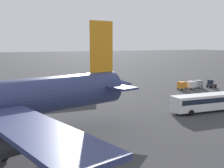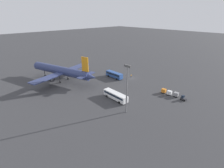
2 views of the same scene
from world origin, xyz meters
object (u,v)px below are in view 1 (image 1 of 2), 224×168
(shuttle_bus_far, at_px, (205,101))
(cargo_cart_orange, at_px, (182,85))
(baggage_tug, at_px, (211,84))
(cargo_cart_grey, at_px, (198,84))
(cargo_cart_white, at_px, (191,85))
(worker_person, at_px, (85,89))
(shuttle_bus_near, at_px, (69,92))

(shuttle_bus_far, xyz_separation_m, cargo_cart_orange, (-10.92, -20.47, -0.67))
(cargo_cart_orange, bearing_deg, baggage_tug, 178.22)
(shuttle_bus_far, height_order, cargo_cart_grey, shuttle_bus_far)
(shuttle_bus_far, height_order, cargo_cart_white, shuttle_bus_far)
(cargo_cart_white, bearing_deg, cargo_cart_grey, -169.65)
(shuttle_bus_far, relative_size, baggage_tug, 5.11)
(cargo_cart_white, bearing_deg, worker_person, -11.67)
(baggage_tug, height_order, cargo_cart_white, baggage_tug)
(baggage_tug, distance_m, worker_person, 34.39)
(cargo_cart_white, bearing_deg, shuttle_bus_near, 3.35)
(shuttle_bus_near, height_order, cargo_cart_white, shuttle_bus_near)
(worker_person, relative_size, cargo_cart_grey, 0.79)
(shuttle_bus_near, distance_m, cargo_cart_orange, 30.63)
(shuttle_bus_near, distance_m, baggage_tug, 40.13)
(shuttle_bus_far, bearing_deg, shuttle_bus_near, -40.91)
(baggage_tug, relative_size, worker_person, 1.42)
(cargo_cart_grey, bearing_deg, worker_person, -9.58)
(shuttle_bus_near, relative_size, cargo_cart_white, 5.12)
(worker_person, height_order, cargo_cart_grey, cargo_cart_grey)
(cargo_cart_white, distance_m, cargo_cart_orange, 2.93)
(worker_person, xyz_separation_m, cargo_cart_orange, (-24.36, 5.59, 0.32))
(cargo_cart_grey, bearing_deg, cargo_cart_white, 10.35)
(shuttle_bus_near, bearing_deg, worker_person, -128.39)
(cargo_cart_grey, xyz_separation_m, cargo_cart_orange, (5.85, 0.49, 0.00))
(cargo_cart_white, xyz_separation_m, cargo_cart_orange, (2.93, -0.04, 0.00))
(worker_person, xyz_separation_m, cargo_cart_white, (-27.28, 5.63, 0.32))
(shuttle_bus_far, relative_size, worker_person, 7.29)
(shuttle_bus_near, xyz_separation_m, worker_person, (-6.20, -7.60, -1.09))
(shuttle_bus_near, xyz_separation_m, cargo_cart_orange, (-30.55, -2.01, -0.77))
(shuttle_bus_far, distance_m, cargo_cart_white, 24.69)
(shuttle_bus_near, relative_size, baggage_tug, 4.57)
(cargo_cart_white, height_order, cargo_cart_orange, same)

